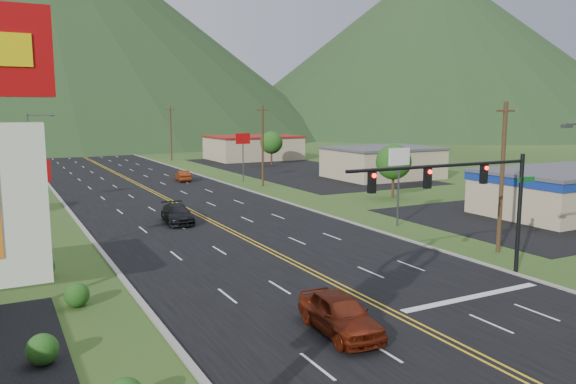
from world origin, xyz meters
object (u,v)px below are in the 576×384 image
streetlight_west (32,144)px  car_red_near (340,314)px  car_dark_mid (177,214)px  traffic_signal (470,188)px  car_red_far (183,176)px

streetlight_west → car_red_near: size_ratio=1.78×
car_red_near → car_dark_mid: 26.16m
traffic_signal → car_red_far: bearing=90.5°
streetlight_west → car_red_near: (8.15, -58.72, -4.32)m
car_red_near → car_red_far: bearing=84.2°
streetlight_west → car_dark_mid: streetlight_west is taller
traffic_signal → car_red_far: traffic_signal is taller
traffic_signal → car_red_near: (-10.02, -2.71, -4.47)m
streetlight_west → car_red_near: bearing=-82.1°
car_red_near → traffic_signal: bearing=19.7°
car_red_near → streetlight_west: bearing=102.4°
car_red_near → car_dark_mid: bearing=92.8°
car_red_far → car_red_near: bearing=86.3°
traffic_signal → streetlight_west: 58.88m
car_red_near → car_red_far: (9.61, 52.93, -0.17)m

